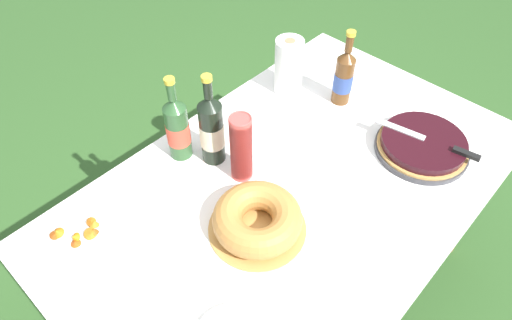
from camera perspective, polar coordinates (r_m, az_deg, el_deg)
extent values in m
plane|color=#335B28|center=(2.18, 3.48, -16.35)|extent=(16.00, 16.00, 0.00)
cube|color=brown|center=(1.53, 4.74, -3.52)|extent=(1.59, 0.98, 0.03)
cylinder|color=brown|center=(2.20, 25.54, -4.75)|extent=(0.06, 0.06, 0.74)
cylinder|color=brown|center=(1.87, -22.77, -16.73)|extent=(0.06, 0.06, 0.74)
cylinder|color=brown|center=(2.41, 7.58, 5.94)|extent=(0.06, 0.06, 0.74)
cube|color=white|center=(1.52, 4.79, -3.04)|extent=(1.60, 0.99, 0.00)
cube|color=white|center=(1.45, 20.21, -14.49)|extent=(1.60, 0.01, 0.10)
cube|color=white|center=(1.80, -7.45, 4.17)|extent=(1.60, 0.01, 0.10)
cube|color=white|center=(2.08, 19.08, 8.56)|extent=(0.00, 0.99, 0.10)
cylinder|color=#38383D|center=(1.71, 19.94, 1.30)|extent=(0.32, 0.32, 0.02)
cylinder|color=tan|center=(1.70, 20.06, 1.66)|extent=(0.31, 0.31, 0.01)
cylinder|color=black|center=(1.69, 20.22, 2.11)|extent=(0.29, 0.29, 0.03)
cube|color=silver|center=(1.68, 17.40, 3.77)|extent=(0.06, 0.19, 0.00)
cube|color=black|center=(1.67, 24.82, 0.72)|extent=(0.04, 0.09, 0.01)
cylinder|color=tan|center=(1.40, 0.16, -8.50)|extent=(0.30, 0.30, 0.01)
torus|color=#BC7F3D|center=(1.36, 0.17, -7.34)|extent=(0.27, 0.27, 0.09)
cylinder|color=#E04C47|center=(1.50, -1.79, -0.61)|extent=(0.07, 0.07, 0.09)
cylinder|color=#E04C47|center=(1.50, -1.81, -0.27)|extent=(0.07, 0.07, 0.09)
cylinder|color=#E04C47|center=(1.49, -1.82, 0.07)|extent=(0.07, 0.07, 0.09)
cylinder|color=#E04C47|center=(1.48, -1.83, 0.41)|extent=(0.07, 0.07, 0.09)
cylinder|color=#E04C47|center=(1.47, -1.84, 0.76)|extent=(0.07, 0.07, 0.09)
cylinder|color=#E04C47|center=(1.46, -1.85, 1.11)|extent=(0.07, 0.07, 0.09)
cylinder|color=#E04C47|center=(1.45, -1.87, 1.47)|extent=(0.07, 0.07, 0.09)
cylinder|color=#E04C47|center=(1.44, -1.88, 1.83)|extent=(0.07, 0.07, 0.09)
cylinder|color=#E04C47|center=(1.43, -1.89, 2.20)|extent=(0.07, 0.07, 0.09)
cylinder|color=#E04C47|center=(1.42, -1.90, 2.57)|extent=(0.07, 0.07, 0.09)
cylinder|color=#E04C47|center=(1.41, -1.92, 2.95)|extent=(0.07, 0.07, 0.09)
cylinder|color=#E04C47|center=(1.40, -1.93, 3.33)|extent=(0.07, 0.07, 0.10)
cylinder|color=#E04C47|center=(1.39, -1.94, 3.71)|extent=(0.07, 0.07, 0.09)
torus|color=#E04C47|center=(1.36, -1.99, 5.17)|extent=(0.07, 0.07, 0.01)
cylinder|color=#2D562D|center=(1.56, -9.71, 3.49)|extent=(0.08, 0.08, 0.21)
cylinder|color=#E54C38|center=(1.56, -9.69, 3.38)|extent=(0.08, 0.08, 0.08)
cone|color=#2D562D|center=(1.48, -10.30, 6.92)|extent=(0.08, 0.08, 0.04)
cylinder|color=#2D562D|center=(1.44, -10.56, 8.44)|extent=(0.03, 0.03, 0.06)
cylinder|color=gold|center=(1.42, -10.79, 9.72)|extent=(0.03, 0.03, 0.02)
cylinder|color=brown|center=(1.79, 10.82, 9.70)|extent=(0.07, 0.07, 0.19)
cylinder|color=#334C93|center=(1.79, 10.81, 9.61)|extent=(0.07, 0.07, 0.07)
cone|color=brown|center=(1.73, 11.35, 12.68)|extent=(0.07, 0.07, 0.04)
cylinder|color=brown|center=(1.70, 11.61, 14.08)|extent=(0.03, 0.03, 0.06)
cylinder|color=gold|center=(1.68, 11.82, 15.23)|extent=(0.03, 0.03, 0.02)
cylinder|color=black|center=(1.52, -5.52, 3.34)|extent=(0.08, 0.08, 0.23)
cylinder|color=beige|center=(1.52, -5.51, 3.21)|extent=(0.08, 0.08, 0.09)
cone|color=black|center=(1.43, -5.90, 7.22)|extent=(0.08, 0.08, 0.04)
cylinder|color=black|center=(1.40, -6.06, 8.81)|extent=(0.03, 0.03, 0.06)
cylinder|color=gold|center=(1.37, -6.19, 10.13)|extent=(0.03, 0.03, 0.02)
cylinder|color=white|center=(1.48, -21.32, -9.00)|extent=(0.23, 0.23, 0.01)
torus|color=white|center=(1.47, -21.40, -8.83)|extent=(0.22, 0.22, 0.01)
cone|color=#BE6518|center=(1.47, -19.94, -7.24)|extent=(0.04, 0.04, 0.03)
cone|color=orange|center=(1.47, -19.58, -7.44)|extent=(0.04, 0.04, 0.02)
cone|color=#BF4F15|center=(1.45, -21.67, -9.64)|extent=(0.03, 0.03, 0.03)
cone|color=#C5751E|center=(1.45, -19.94, -8.62)|extent=(0.05, 0.06, 0.05)
cone|color=#B24812|center=(1.46, -19.62, -8.30)|extent=(0.04, 0.04, 0.02)
cone|color=#C67511|center=(1.46, -21.77, -8.94)|extent=(0.04, 0.04, 0.03)
cone|color=#C96E18|center=(1.48, -23.61, -8.22)|extent=(0.05, 0.05, 0.03)
cone|color=#A64916|center=(1.48, -23.90, -8.56)|extent=(0.03, 0.04, 0.03)
cylinder|color=white|center=(1.81, 4.09, 11.62)|extent=(0.11, 0.11, 0.23)
cylinder|color=#9E7A56|center=(1.75, 4.29, 14.66)|extent=(0.04, 0.04, 0.00)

